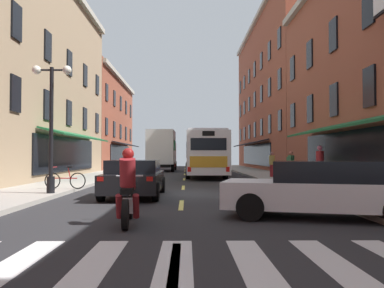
# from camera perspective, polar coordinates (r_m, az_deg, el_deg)

# --- Properties ---
(ground_plane) EXTENTS (34.80, 80.00, 0.10)m
(ground_plane) POSITION_cam_1_polar(r_m,az_deg,el_deg) (15.75, -1.35, -7.25)
(ground_plane) COLOR #28282B
(lane_centre_dashes) EXTENTS (0.14, 73.90, 0.01)m
(lane_centre_dashes) POSITION_cam_1_polar(r_m,az_deg,el_deg) (15.50, -1.36, -7.14)
(lane_centre_dashes) COLOR #DBCC4C
(lane_centre_dashes) RESTS_ON ground
(crosswalk_near) EXTENTS (7.10, 2.80, 0.01)m
(crosswalk_near) POSITION_cam_1_polar(r_m,az_deg,el_deg) (5.87, -2.44, -16.37)
(crosswalk_near) COLOR silver
(crosswalk_near) RESTS_ON ground
(sidewalk_left) EXTENTS (3.00, 80.00, 0.14)m
(sidewalk_left) POSITION_cam_1_polar(r_m,az_deg,el_deg) (16.87, -21.95, -6.35)
(sidewalk_left) COLOR #A39E93
(sidewalk_left) RESTS_ON ground
(sidewalk_right) EXTENTS (3.00, 80.00, 0.14)m
(sidewalk_right) POSITION_cam_1_polar(r_m,az_deg,el_deg) (16.75, 19.41, -6.41)
(sidewalk_right) COLOR #A39E93
(sidewalk_right) RESTS_ON ground
(transit_bus) EXTENTS (2.68, 11.08, 3.11)m
(transit_bus) POSITION_cam_1_polar(r_m,az_deg,el_deg) (28.49, 1.80, -1.34)
(transit_bus) COLOR white
(transit_bus) RESTS_ON ground
(box_truck) EXTENTS (2.58, 6.87, 3.77)m
(box_truck) POSITION_cam_1_polar(r_m,az_deg,el_deg) (38.05, -4.23, -0.95)
(box_truck) COLOR #B21E19
(box_truck) RESTS_ON ground
(sedan_near) EXTENTS (2.02, 4.54, 1.33)m
(sedan_near) POSITION_cam_1_polar(r_m,az_deg,el_deg) (14.78, -8.14, -4.76)
(sedan_near) COLOR black
(sedan_near) RESTS_ON ground
(sedan_mid) EXTENTS (4.79, 2.89, 1.36)m
(sedan_mid) POSITION_cam_1_polar(r_m,az_deg,el_deg) (10.11, 17.82, -6.11)
(sedan_mid) COLOR silver
(sedan_mid) RESTS_ON ground
(motorcycle_rider) EXTENTS (0.62, 2.07, 1.66)m
(motorcycle_rider) POSITION_cam_1_polar(r_m,az_deg,el_deg) (8.93, -9.07, -6.67)
(motorcycle_rider) COLOR black
(motorcycle_rider) RESTS_ON ground
(bicycle_near) EXTENTS (1.71, 0.48, 0.91)m
(bicycle_near) POSITION_cam_1_polar(r_m,az_deg,el_deg) (17.12, -17.53, -4.87)
(bicycle_near) COLOR black
(bicycle_near) RESTS_ON sidewalk_left
(pedestrian_near) EXTENTS (0.48, 0.51, 1.59)m
(pedestrian_near) POSITION_cam_1_polar(r_m,az_deg,el_deg) (23.25, 13.84, -2.85)
(pedestrian_near) COLOR navy
(pedestrian_near) RESTS_ON sidewalk_right
(pedestrian_mid) EXTENTS (0.36, 0.36, 1.82)m
(pedestrian_mid) POSITION_cam_1_polar(r_m,az_deg,el_deg) (19.60, 17.69, -2.75)
(pedestrian_mid) COLOR #33663F
(pedestrian_mid) RESTS_ON sidewalk_right
(pedestrian_far) EXTENTS (0.36, 0.36, 1.57)m
(pedestrian_far) POSITION_cam_1_polar(r_m,az_deg,el_deg) (25.90, 11.27, -2.81)
(pedestrian_far) COLOR maroon
(pedestrian_far) RESTS_ON sidewalk_right
(street_lamp_twin) EXTENTS (1.42, 0.32, 4.61)m
(street_lamp_twin) POSITION_cam_1_polar(r_m,az_deg,el_deg) (15.38, -19.31, 2.99)
(street_lamp_twin) COLOR black
(street_lamp_twin) RESTS_ON sidewalk_left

